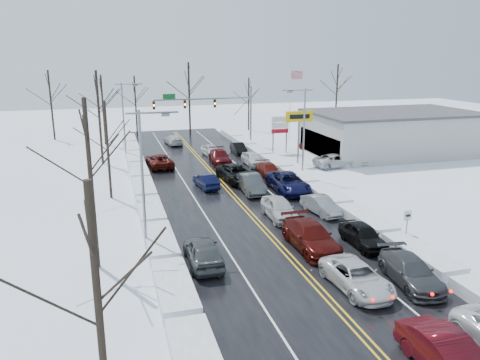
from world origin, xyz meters
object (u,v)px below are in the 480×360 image
object	(u,v)px
tires_plus_sign	(299,120)
traffic_signal_mast	(214,106)
flagpole	(291,99)
dealership_building	(391,132)
oncoming_car_0	(206,188)

from	to	relation	value
tires_plus_sign	traffic_signal_mast	bearing A→B (deg)	120.46
tires_plus_sign	flagpole	distance (m)	14.79
dealership_building	oncoming_car_0	size ratio (longest dim) A/B	5.03
traffic_signal_mast	tires_plus_sign	xyz separation A→B (m)	(7.05, -12.00, -0.49)
tires_plus_sign	dealership_building	distance (m)	13.82
tires_plus_sign	flagpole	world-z (taller)	flagpole
traffic_signal_mast	dealership_building	world-z (taller)	traffic_signal_mast
traffic_signal_mast	tires_plus_sign	distance (m)	13.92
flagpole	oncoming_car_0	xyz separation A→B (m)	(-16.99, -21.18, -5.93)
flagpole	oncoming_car_0	world-z (taller)	flagpole
oncoming_car_0	flagpole	bearing A→B (deg)	-136.07
oncoming_car_0	dealership_building	bearing A→B (deg)	-167.75
traffic_signal_mast	tires_plus_sign	size ratio (longest dim) A/B	2.21
dealership_building	tires_plus_sign	bearing A→B (deg)	-171.53
traffic_signal_mast	tires_plus_sign	world-z (taller)	traffic_signal_mast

